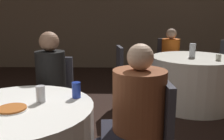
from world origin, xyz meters
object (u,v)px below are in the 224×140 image
at_px(person_orange_shirt, 172,59).
at_px(pizza_plate_near, 12,109).
at_px(soda_can_silver, 41,94).
at_px(bottle_far, 192,50).
at_px(person_floral_shirt, 131,123).
at_px(soda_can_blue, 76,90).
at_px(chair_far_west, 125,72).
at_px(person_black_shirt, 50,93).
at_px(chair_near_north, 54,92).
at_px(table_far, 192,81).
at_px(chair_far_north, 168,58).
at_px(chair_near_east, 152,131).

distance_m(person_orange_shirt, pizza_plate_near, 3.48).
xyz_separation_m(soda_can_silver, bottle_far, (1.67, 1.98, 0.04)).
relative_size(person_floral_shirt, soda_can_blue, 9.71).
height_order(chair_far_west, person_black_shirt, person_black_shirt).
distance_m(person_floral_shirt, soda_can_silver, 0.68).
relative_size(chair_near_north, soda_can_blue, 7.57).
bearing_deg(person_orange_shirt, person_floral_shirt, 63.32).
bearing_deg(person_black_shirt, table_far, -143.03).
distance_m(chair_far_north, chair_far_west, 1.45).
xyz_separation_m(chair_near_north, person_orange_shirt, (1.69, 2.01, 0.02)).
relative_size(person_orange_shirt, soda_can_silver, 9.18).
bearing_deg(soda_can_silver, table_far, 49.56).
xyz_separation_m(person_floral_shirt, person_orange_shirt, (0.91, 2.91, -0.05)).
bearing_deg(person_orange_shirt, pizza_plate_near, 51.16).
distance_m(chair_far_north, pizza_plate_near, 3.61).
bearing_deg(pizza_plate_near, person_orange_shirt, 60.43).
xyz_separation_m(person_black_shirt, soda_can_blue, (0.37, -0.58, 0.21)).
distance_m(table_far, pizza_plate_near, 2.87).
bearing_deg(soda_can_blue, person_floral_shirt, -20.70).
height_order(chair_near_north, person_floral_shirt, person_floral_shirt).
bearing_deg(table_far, person_orange_shirt, 99.27).
bearing_deg(soda_can_silver, chair_far_west, 70.01).
xyz_separation_m(person_floral_shirt, soda_can_blue, (-0.41, 0.15, 0.19)).
xyz_separation_m(person_orange_shirt, bottle_far, (0.11, -0.88, 0.28)).
xyz_separation_m(chair_near_east, chair_far_north, (0.73, 3.07, 0.00)).
distance_m(pizza_plate_near, soda_can_blue, 0.48).
xyz_separation_m(table_far, chair_near_north, (-1.83, -1.15, 0.18)).
relative_size(table_far, chair_near_north, 1.35).
xyz_separation_m(person_orange_shirt, pizza_plate_near, (-1.71, -3.02, 0.19)).
distance_m(person_black_shirt, soda_can_blue, 0.72).
xyz_separation_m(table_far, person_orange_shirt, (-0.14, 0.86, 0.19)).
distance_m(person_black_shirt, person_floral_shirt, 1.07).
xyz_separation_m(chair_far_west, person_orange_shirt, (0.89, 1.00, 0.02)).
bearing_deg(chair_near_east, bottle_far, -26.79).
bearing_deg(table_far, chair_near_east, -113.76).
height_order(chair_far_west, person_floral_shirt, person_floral_shirt).
height_order(chair_far_west, soda_can_silver, chair_far_west).
height_order(chair_far_north, person_floral_shirt, person_floral_shirt).
relative_size(person_orange_shirt, pizza_plate_near, 5.42).
height_order(person_orange_shirt, pizza_plate_near, person_orange_shirt).
height_order(chair_near_north, chair_far_north, same).
bearing_deg(soda_can_blue, person_black_shirt, 122.59).
xyz_separation_m(chair_near_east, soda_can_silver, (-0.81, 0.04, 0.26)).
height_order(person_orange_shirt, soda_can_blue, person_orange_shirt).
bearing_deg(chair_far_north, bottle_far, 88.02).
relative_size(pizza_plate_near, soda_can_silver, 1.69).
relative_size(person_floral_shirt, bottle_far, 5.75).
bearing_deg(table_far, bottle_far, -144.89).
relative_size(pizza_plate_near, soda_can_blue, 1.69).
xyz_separation_m(person_black_shirt, pizza_plate_near, (-0.02, -0.84, 0.16)).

